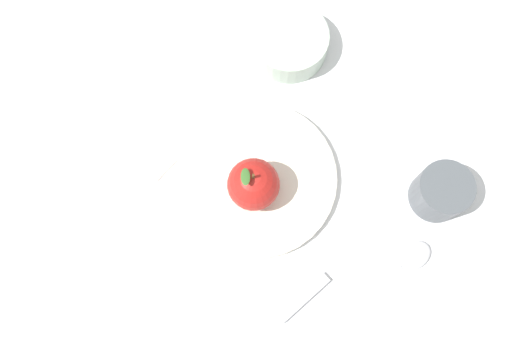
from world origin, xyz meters
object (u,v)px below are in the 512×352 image
(side_bowl, at_px, (289,41))
(dinner_plate, at_px, (256,178))
(linen_napkin, at_px, (164,116))
(cup, at_px, (442,191))
(spoon, at_px, (404,265))
(apple, at_px, (253,184))
(knife, at_px, (328,276))

(side_bowl, bearing_deg, dinner_plate, 68.45)
(dinner_plate, bearing_deg, linen_napkin, -43.40)
(dinner_plate, xyz_separation_m, linen_napkin, (0.12, -0.11, -0.01))
(dinner_plate, xyz_separation_m, cup, (-0.25, 0.06, 0.03))
(spoon, xyz_separation_m, linen_napkin, (0.30, -0.26, -0.00))
(cup, relative_size, linen_napkin, 0.49)
(apple, bearing_deg, spoon, 145.39)
(cup, distance_m, linen_napkin, 0.41)
(cup, height_order, linen_napkin, cup)
(linen_napkin, bearing_deg, cup, 154.58)
(knife, bearing_deg, cup, -152.50)
(apple, distance_m, spoon, 0.23)
(linen_napkin, bearing_deg, dinner_plate, 136.60)
(knife, bearing_deg, apple, -57.36)
(apple, xyz_separation_m, linen_napkin, (0.11, -0.13, -0.05))
(knife, bearing_deg, linen_napkin, -52.96)
(apple, distance_m, side_bowl, 0.23)
(apple, bearing_deg, side_bowl, -111.31)
(side_bowl, relative_size, linen_napkin, 0.75)
(spoon, relative_size, linen_napkin, 1.05)
(spoon, height_order, linen_napkin, spoon)
(dinner_plate, distance_m, linen_napkin, 0.17)
(side_bowl, relative_size, cup, 1.53)
(apple, xyz_separation_m, cup, (-0.25, 0.04, -0.02))
(side_bowl, xyz_separation_m, knife, (0.00, 0.34, -0.02))
(side_bowl, bearing_deg, cup, 123.35)
(side_bowl, height_order, knife, side_bowl)
(apple, height_order, knife, apple)
(side_bowl, bearing_deg, apple, 68.69)
(side_bowl, relative_size, knife, 0.60)
(dinner_plate, xyz_separation_m, apple, (0.01, 0.02, 0.04))
(side_bowl, xyz_separation_m, cup, (-0.17, 0.26, 0.01))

